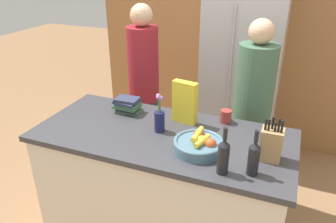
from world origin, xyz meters
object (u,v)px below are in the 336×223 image
flower_vase (159,118)px  cereal_box (185,102)px  bottle_oil (223,156)px  coffee_mug (226,116)px  person_at_sink (144,83)px  bottle_vinegar (254,157)px  person_in_blue (252,107)px  book_stack (128,105)px  knife_block (271,144)px  fruit_bowl (199,144)px  refrigerator (242,66)px

flower_vase → cereal_box: (0.11, 0.20, 0.06)m
flower_vase → bottle_oil: bottle_oil is taller
coffee_mug → person_at_sink: 0.97m
bottle_vinegar → person_in_blue: (-0.13, 0.92, -0.11)m
book_stack → person_at_sink: bearing=102.9°
coffee_mug → bottle_oil: 0.63m
knife_block → fruit_bowl: bearing=-171.3°
flower_vase → person_at_sink: person_at_sink is taller
knife_block → bottle_vinegar: knife_block is taller
refrigerator → book_stack: 1.42m
book_stack → person_in_blue: person_in_blue is taller
knife_block → book_stack: bearing=166.5°
fruit_bowl → knife_block: 0.43m
cereal_box → book_stack: bearing=-178.8°
cereal_box → bottle_vinegar: 0.73m
person_at_sink → book_stack: bearing=-67.2°
person_at_sink → person_in_blue: 1.02m
bottle_vinegar → book_stack: bearing=156.1°
flower_vase → book_stack: 0.40m
flower_vase → person_in_blue: (0.54, 0.65, -0.10)m
knife_block → bottle_vinegar: (-0.07, -0.19, 0.01)m
person_in_blue → flower_vase: bearing=-154.4°
bottle_oil → bottle_vinegar: (0.16, 0.05, -0.00)m
book_stack → person_in_blue: 1.00m
fruit_bowl → bottle_vinegar: (0.35, -0.13, 0.06)m
bottle_oil → bottle_vinegar: size_ratio=1.04×
coffee_mug → bottle_vinegar: bottle_vinegar is taller
knife_block → cereal_box: cereal_box is taller
coffee_mug → book_stack: bearing=-171.2°
refrigerator → bottle_oil: bearing=-83.2°
person_at_sink → fruit_bowl: bearing=-37.6°
knife_block → person_at_sink: size_ratio=0.17×
knife_block → person_at_sink: bearing=146.4°
flower_vase → fruit_bowl: bearing=-22.9°
book_stack → person_at_sink: (-0.13, 0.55, -0.03)m
cereal_box → person_in_blue: bearing=46.7°
cereal_box → coffee_mug: bearing=20.6°
cereal_box → coffee_mug: 0.32m
coffee_mug → fruit_bowl: bearing=-98.8°
flower_vase → person_in_blue: 0.85m
coffee_mug → person_in_blue: (0.14, 0.35, -0.05)m
fruit_bowl → person_at_sink: 1.19m
refrigerator → bottle_vinegar: 1.76m
bottle_vinegar → person_in_blue: person_in_blue is taller
fruit_bowl → person_in_blue: size_ratio=0.19×
book_stack → person_at_sink: person_at_sink is taller
flower_vase → cereal_box: cereal_box is taller
coffee_mug → person_at_sink: (-0.87, 0.43, -0.02)m
fruit_bowl → flower_vase: flower_vase is taller
flower_vase → book_stack: (-0.35, 0.19, -0.04)m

